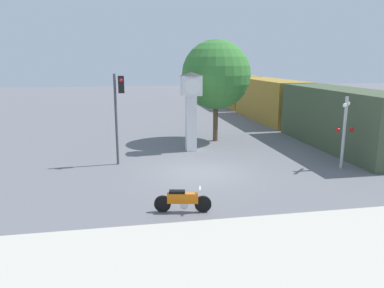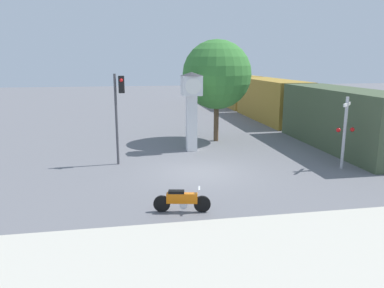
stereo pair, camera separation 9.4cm
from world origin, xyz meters
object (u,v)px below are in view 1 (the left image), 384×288
at_px(street_tree, 216,75).
at_px(traffic_light, 119,103).
at_px(railroad_crossing_signal, 344,130).
at_px(clock_tower, 191,99).
at_px(freight_train, 270,100).
at_px(motorcycle, 183,200).

bearing_deg(street_tree, traffic_light, -142.64).
bearing_deg(railroad_crossing_signal, traffic_light, 165.78).
height_order(traffic_light, street_tree, street_tree).
distance_m(clock_tower, freight_train, 13.16).
bearing_deg(freight_train, clock_tower, -131.03).
bearing_deg(traffic_light, motorcycle, -72.41).
distance_m(clock_tower, traffic_light, 4.44).
relative_size(clock_tower, traffic_light, 1.00).
distance_m(motorcycle, clock_tower, 9.10).
distance_m(traffic_light, street_tree, 7.44).
xyz_separation_m(freight_train, street_tree, (-6.63, -7.58, 2.40)).
distance_m(motorcycle, traffic_light, 7.19).
distance_m(freight_train, railroad_crossing_signal, 14.81).
relative_size(freight_train, railroad_crossing_signal, 9.47).
bearing_deg(traffic_light, railroad_crossing_signal, -14.22).
bearing_deg(railroad_crossing_signal, clock_tower, 143.14).
bearing_deg(motorcycle, railroad_crossing_signal, 36.43).
relative_size(freight_train, street_tree, 5.11).
relative_size(motorcycle, railroad_crossing_signal, 0.56).
xyz_separation_m(traffic_light, railroad_crossing_signal, (10.20, -2.58, -1.15)).
bearing_deg(freight_train, street_tree, -131.19).
height_order(motorcycle, railroad_crossing_signal, railroad_crossing_signal).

